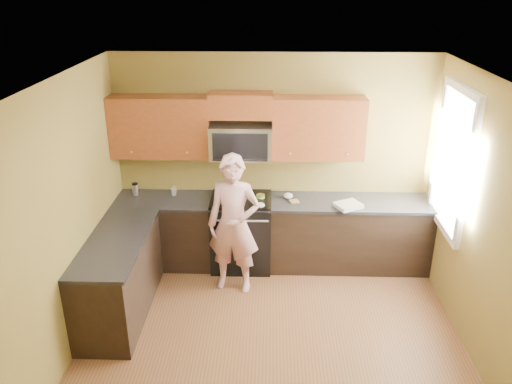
{
  "coord_description": "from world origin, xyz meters",
  "views": [
    {
      "loc": [
        -0.03,
        -4.14,
        3.55
      ],
      "look_at": [
        -0.2,
        1.3,
        1.2
      ],
      "focal_mm": 35.62,
      "sensor_mm": 36.0,
      "label": 1
    }
  ],
  "objects_px": {
    "butter_tub": "(260,200)",
    "woman": "(234,225)",
    "travel_mug": "(136,195)",
    "stove": "(241,232)",
    "microwave": "(241,157)",
    "frying_pan": "(232,202)"
  },
  "relations": [
    {
      "from": "woman",
      "to": "travel_mug",
      "type": "height_order",
      "value": "woman"
    },
    {
      "from": "butter_tub",
      "to": "microwave",
      "type": "bearing_deg",
      "value": 159.6
    },
    {
      "from": "butter_tub",
      "to": "travel_mug",
      "type": "bearing_deg",
      "value": 176.66
    },
    {
      "from": "woman",
      "to": "frying_pan",
      "type": "distance_m",
      "value": 0.44
    },
    {
      "from": "butter_tub",
      "to": "woman",
      "type": "bearing_deg",
      "value": -117.51
    },
    {
      "from": "travel_mug",
      "to": "microwave",
      "type": "bearing_deg",
      "value": -0.14
    },
    {
      "from": "butter_tub",
      "to": "frying_pan",
      "type": "bearing_deg",
      "value": -156.55
    },
    {
      "from": "woman",
      "to": "butter_tub",
      "type": "xyz_separation_m",
      "value": [
        0.3,
        0.57,
        0.07
      ]
    },
    {
      "from": "frying_pan",
      "to": "travel_mug",
      "type": "relative_size",
      "value": 3.14
    },
    {
      "from": "frying_pan",
      "to": "microwave",
      "type": "bearing_deg",
      "value": 55.4
    },
    {
      "from": "stove",
      "to": "microwave",
      "type": "height_order",
      "value": "microwave"
    },
    {
      "from": "stove",
      "to": "butter_tub",
      "type": "distance_m",
      "value": 0.51
    },
    {
      "from": "stove",
      "to": "butter_tub",
      "type": "xyz_separation_m",
      "value": [
        0.24,
        0.03,
        0.45
      ]
    },
    {
      "from": "woman",
      "to": "frying_pan",
      "type": "relative_size",
      "value": 3.31
    },
    {
      "from": "butter_tub",
      "to": "stove",
      "type": "bearing_deg",
      "value": -171.99
    },
    {
      "from": "woman",
      "to": "travel_mug",
      "type": "relative_size",
      "value": 10.38
    },
    {
      "from": "microwave",
      "to": "woman",
      "type": "distance_m",
      "value": 0.9
    },
    {
      "from": "microwave",
      "to": "frying_pan",
      "type": "distance_m",
      "value": 0.57
    },
    {
      "from": "woman",
      "to": "travel_mug",
      "type": "distance_m",
      "value": 1.47
    },
    {
      "from": "woman",
      "to": "butter_tub",
      "type": "relative_size",
      "value": 15.01
    },
    {
      "from": "stove",
      "to": "travel_mug",
      "type": "bearing_deg",
      "value": 174.64
    },
    {
      "from": "woman",
      "to": "travel_mug",
      "type": "xyz_separation_m",
      "value": [
        -1.31,
        0.67,
        0.07
      ]
    }
  ]
}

